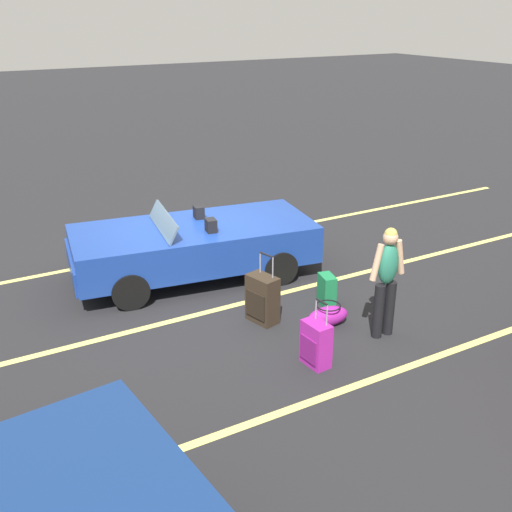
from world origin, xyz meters
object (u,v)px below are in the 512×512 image
(duffel_bag, at_px, (328,316))
(suitcase_large_black, at_px, (262,299))
(convertible_car, at_px, (182,247))
(suitcase_medium_bright, at_px, (316,344))
(traveler_person, at_px, (387,276))
(suitcase_small_carryon, at_px, (327,290))

(duffel_bag, bearing_deg, suitcase_large_black, -37.12)
(convertible_car, bearing_deg, duffel_bag, 123.25)
(convertible_car, xyz_separation_m, suitcase_large_black, (-0.43, 2.03, -0.22))
(suitcase_medium_bright, relative_size, traveler_person, 0.56)
(suitcase_small_carryon, xyz_separation_m, duffel_bag, (0.39, 0.58, -0.09))
(convertible_car, xyz_separation_m, duffel_bag, (-1.21, 2.62, -0.43))
(suitcase_large_black, relative_size, suitcase_small_carryon, 2.15)
(suitcase_medium_bright, bearing_deg, duffel_bag, -139.07)
(traveler_person, bearing_deg, suitcase_small_carryon, 7.06)
(suitcase_small_carryon, bearing_deg, suitcase_medium_bright, -117.47)
(convertible_car, height_order, suitcase_large_black, convertible_car)
(suitcase_small_carryon, xyz_separation_m, traveler_person, (-0.14, 1.19, 0.68))
(convertible_car, height_order, suitcase_medium_bright, convertible_car)
(suitcase_large_black, xyz_separation_m, traveler_person, (-1.31, 1.21, 0.56))
(suitcase_medium_bright, height_order, traveler_person, traveler_person)
(suitcase_small_carryon, distance_m, duffel_bag, 0.70)
(suitcase_medium_bright, bearing_deg, suitcase_large_black, -93.81)
(suitcase_medium_bright, bearing_deg, suitcase_small_carryon, -135.10)
(convertible_car, relative_size, duffel_bag, 6.43)
(convertible_car, relative_size, suitcase_small_carryon, 8.69)
(convertible_car, relative_size, suitcase_medium_bright, 4.70)
(suitcase_large_black, xyz_separation_m, suitcase_medium_bright, (-0.02, 1.38, -0.06))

